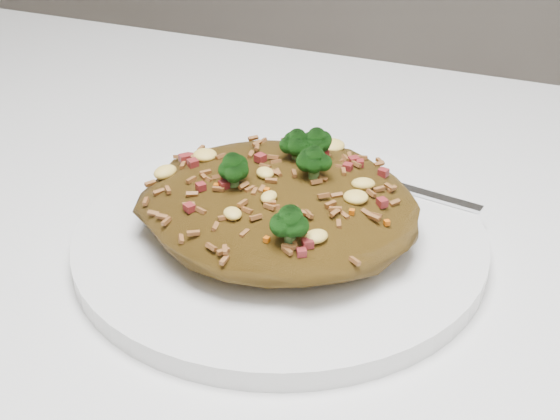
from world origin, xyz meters
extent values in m
cube|color=white|center=(0.00, 0.00, 0.73)|extent=(1.20, 0.80, 0.04)
cylinder|color=white|center=(0.07, 0.04, 0.76)|extent=(0.27, 0.27, 0.01)
ellipsoid|color=brown|center=(0.07, 0.04, 0.78)|extent=(0.18, 0.17, 0.04)
ellipsoid|color=#0A3407|center=(0.07, 0.07, 0.81)|extent=(0.02, 0.02, 0.02)
ellipsoid|color=#0A3407|center=(0.04, 0.02, 0.81)|extent=(0.02, 0.02, 0.02)
ellipsoid|color=#0A3407|center=(0.08, 0.08, 0.81)|extent=(0.02, 0.02, 0.02)
ellipsoid|color=#0A3407|center=(0.10, -0.02, 0.81)|extent=(0.02, 0.02, 0.02)
ellipsoid|color=#0A3407|center=(0.09, 0.05, 0.81)|extent=(0.02, 0.02, 0.02)
cube|color=silver|center=(0.15, 0.12, 0.77)|extent=(0.10, 0.03, 0.00)
cube|color=silver|center=(0.06, 0.13, 0.77)|extent=(0.04, 0.03, 0.00)
camera|label=1|loc=(0.23, -0.36, 1.05)|focal=50.00mm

